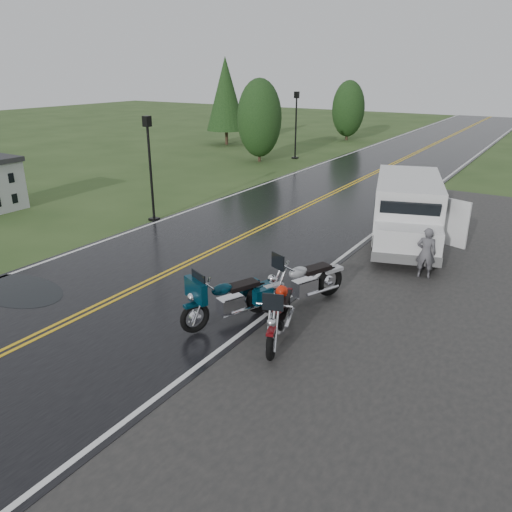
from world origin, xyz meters
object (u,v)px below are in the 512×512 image
(motorcycle_red, at_px, (272,331))
(lamp_post_far_left, at_px, (296,125))
(motorcycle_silver, at_px, (274,287))
(person_at_van, at_px, (426,254))
(van_white, at_px, (378,226))
(lamp_post_near_left, at_px, (151,169))
(motorcycle_teal, at_px, (194,306))

(motorcycle_red, bearing_deg, lamp_post_far_left, 97.10)
(motorcycle_silver, height_order, person_at_van, motorcycle_silver)
(van_white, bearing_deg, motorcycle_red, -106.02)
(person_at_van, distance_m, lamp_post_far_left, 20.17)
(lamp_post_near_left, bearing_deg, van_white, 3.01)
(person_at_van, bearing_deg, van_white, -33.71)
(motorcycle_teal, height_order, motorcycle_silver, motorcycle_silver)
(motorcycle_teal, height_order, lamp_post_far_left, lamp_post_far_left)
(van_white, height_order, person_at_van, van_white)
(van_white, height_order, lamp_post_near_left, lamp_post_near_left)
(person_at_van, distance_m, lamp_post_near_left, 10.61)
(person_at_van, relative_size, lamp_post_near_left, 0.36)
(van_white, distance_m, lamp_post_far_left, 18.67)
(motorcycle_silver, bearing_deg, lamp_post_near_left, 174.10)
(van_white, bearing_deg, lamp_post_far_left, 108.37)
(motorcycle_teal, relative_size, motorcycle_silver, 0.97)
(motorcycle_silver, distance_m, lamp_post_far_left, 22.45)
(motorcycle_silver, xyz_separation_m, lamp_post_far_left, (-10.10, 20.00, 1.39))
(motorcycle_red, distance_m, person_at_van, 6.24)
(motorcycle_red, relative_size, motorcycle_teal, 0.96)
(motorcycle_teal, distance_m, person_at_van, 6.97)
(motorcycle_red, relative_size, motorcycle_silver, 0.93)
(lamp_post_near_left, height_order, lamp_post_far_left, lamp_post_far_left)
(lamp_post_near_left, relative_size, lamp_post_far_left, 0.94)
(motorcycle_teal, bearing_deg, van_white, 97.02)
(lamp_post_far_left, bearing_deg, motorcycle_teal, -67.30)
(motorcycle_red, relative_size, van_white, 0.41)
(van_white, relative_size, lamp_post_far_left, 1.34)
(motorcycle_teal, bearing_deg, motorcycle_red, 21.71)
(person_at_van, bearing_deg, motorcycle_red, 63.32)
(motorcycle_red, distance_m, van_white, 6.70)
(motorcycle_red, bearing_deg, motorcycle_silver, 99.42)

